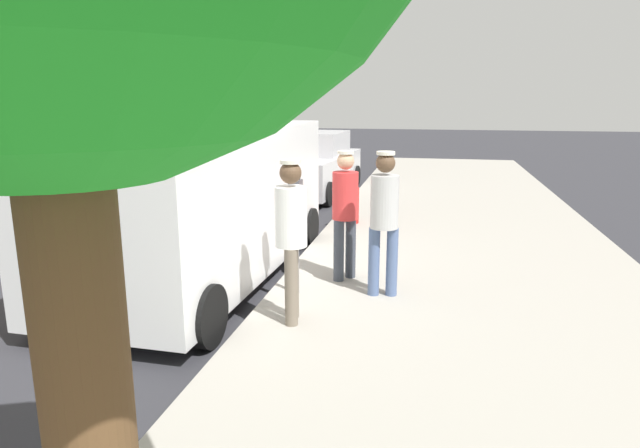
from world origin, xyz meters
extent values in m
plane|color=#2D2D33|center=(0.00, 0.00, 0.00)|extent=(80.00, 80.00, 0.00)
cube|color=#9E998E|center=(3.50, 0.00, 0.07)|extent=(5.00, 32.00, 0.15)
cylinder|color=gray|center=(1.35, -0.32, 0.72)|extent=(0.07, 0.07, 1.15)
cube|color=#4C4C51|center=(1.35, -0.32, 1.44)|extent=(0.14, 0.18, 0.28)
sphere|color=#47474C|center=(1.35, -0.32, 1.61)|extent=(0.12, 0.12, 0.12)
cylinder|color=#4C608C|center=(2.52, -0.16, 0.58)|extent=(0.14, 0.14, 0.85)
cylinder|color=#4C608C|center=(2.30, -0.19, 0.58)|extent=(0.14, 0.14, 0.85)
cylinder|color=#B7B7B7|center=(2.41, -0.17, 1.33)|extent=(0.34, 0.34, 0.64)
sphere|color=brown|center=(2.41, -0.17, 1.79)|extent=(0.23, 0.23, 0.23)
cylinder|color=silver|center=(2.41, -0.17, 1.91)|extent=(0.22, 0.22, 0.04)
cylinder|color=#383D47|center=(1.91, 0.43, 0.56)|extent=(0.14, 0.14, 0.83)
cylinder|color=#383D47|center=(1.78, 0.26, 0.56)|extent=(0.14, 0.14, 0.83)
cylinder|color=red|center=(1.85, 0.35, 1.29)|extent=(0.34, 0.34, 0.62)
sphere|color=tan|center=(1.85, 0.35, 1.74)|extent=(0.22, 0.22, 0.22)
cylinder|color=silver|center=(1.85, 0.35, 1.86)|extent=(0.21, 0.21, 0.04)
cylinder|color=#726656|center=(1.54, -1.30, 0.58)|extent=(0.14, 0.14, 0.85)
cylinder|color=#726656|center=(1.50, -1.08, 0.58)|extent=(0.14, 0.14, 0.85)
cylinder|color=white|center=(1.52, -1.19, 1.32)|extent=(0.34, 0.34, 0.64)
sphere|color=brown|center=(1.52, -1.19, 1.78)|extent=(0.23, 0.23, 0.23)
cylinder|color=silver|center=(1.52, -1.19, 1.90)|extent=(0.22, 0.22, 0.04)
cube|color=white|center=(-0.15, 0.38, 1.17)|extent=(2.18, 5.26, 1.96)
cube|color=black|center=(-0.23, -2.06, 1.56)|extent=(1.84, 0.14, 0.88)
cylinder|color=black|center=(0.73, -1.70, 0.34)|extent=(0.24, 0.69, 0.68)
cylinder|color=black|center=(-1.17, -1.63, 0.34)|extent=(0.24, 0.69, 0.68)
cylinder|color=black|center=(0.87, 2.40, 0.34)|extent=(0.24, 0.69, 0.68)
cylinder|color=black|center=(-1.03, 2.47, 0.34)|extent=(0.24, 0.69, 0.68)
cube|color=#BCBCC1|center=(-0.27, 7.70, 0.61)|extent=(2.08, 4.50, 0.89)
cube|color=#BCBCC1|center=(-0.26, 7.92, 1.35)|extent=(1.72, 2.07, 0.60)
cylinder|color=black|center=(0.48, 6.00, 0.30)|extent=(0.26, 0.61, 0.60)
cylinder|color=black|center=(-1.23, 6.11, 0.30)|extent=(0.26, 0.61, 0.60)
cylinder|color=black|center=(0.68, 9.30, 0.30)|extent=(0.26, 0.61, 0.60)
cylinder|color=black|center=(-1.03, 9.40, 0.30)|extent=(0.26, 0.61, 0.60)
cylinder|color=red|center=(1.45, 3.74, 0.50)|extent=(0.24, 0.24, 0.70)
sphere|color=red|center=(1.45, 3.74, 0.91)|extent=(0.20, 0.20, 0.20)
camera|label=1|loc=(2.98, -6.65, 2.54)|focal=30.85mm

